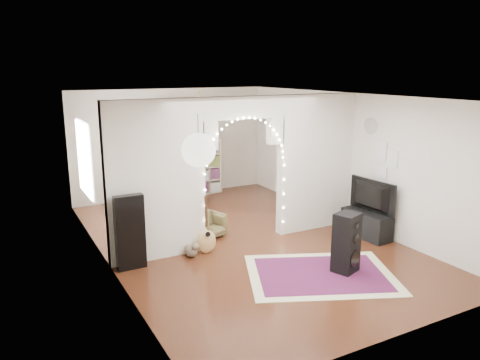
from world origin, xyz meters
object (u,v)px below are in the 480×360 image
dining_table (149,181)px  dining_chair_right (209,225)px  acoustic_guitar (206,232)px  floor_speaker (346,243)px  bookcase (195,168)px  dining_chair_left (171,197)px  media_console (366,224)px

dining_table → dining_chair_right: (0.47, -2.23, -0.45)m
acoustic_guitar → floor_speaker: acoustic_guitar is taller
floor_speaker → bookcase: (-0.26, 5.50, 0.22)m
dining_chair_left → dining_chair_right: dining_chair_left is taller
floor_speaker → dining_table: (-1.72, 4.72, 0.20)m
bookcase → dining_chair_left: 1.32m
bookcase → dining_chair_left: bookcase is taller
dining_table → dining_chair_left: 0.67m
media_console → dining_chair_left: media_console is taller
acoustic_guitar → dining_table: acoustic_guitar is taller
bookcase → dining_chair_right: 3.20m
floor_speaker → dining_chair_right: bearing=97.0°
media_console → bookcase: bookcase is taller
floor_speaker → bookcase: 5.51m
floor_speaker → dining_table: size_ratio=0.76×
acoustic_guitar → dining_chair_left: 3.00m
dining_table → acoustic_guitar: bearing=-81.9°
dining_table → dining_chair_left: size_ratio=2.34×
floor_speaker → media_console: (1.43, 1.06, -0.23)m
bookcase → dining_table: 1.66m
dining_table → dining_chair_left: (0.51, -0.01, -0.43)m
acoustic_guitar → media_console: (3.06, -0.70, -0.14)m
media_console → dining_chair_left: 4.51m
bookcase → dining_chair_right: bearing=-112.4°
bookcase → dining_chair_right: bookcase is taller
floor_speaker → media_console: 1.79m
media_console → dining_chair_right: (-2.67, 1.44, -0.02)m
bookcase → floor_speaker: bearing=-91.5°
dining_chair_right → media_console: bearing=-47.1°
dining_table → dining_chair_right: size_ratio=2.50×
acoustic_guitar → bookcase: bearing=74.4°
floor_speaker → bookcase: size_ratio=0.69×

